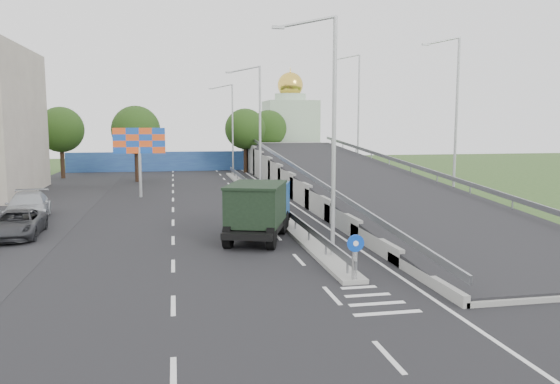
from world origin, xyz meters
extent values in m
plane|color=#2D4C1E|center=(0.00, 0.00, 0.00)|extent=(160.00, 160.00, 0.00)
cube|color=black|center=(-3.00, 20.00, 0.00)|extent=(26.00, 90.00, 0.04)
cube|color=black|center=(-16.00, 20.00, 0.00)|extent=(8.00, 90.00, 0.05)
cube|color=gray|center=(0.00, 24.00, 0.10)|extent=(1.00, 44.00, 0.20)
cube|color=gray|center=(12.30, 24.00, 2.35)|extent=(0.10, 50.00, 0.32)
cube|color=gray|center=(2.80, 24.00, 2.35)|extent=(0.10, 50.00, 0.32)
cube|color=gray|center=(0.00, 24.00, 0.75)|extent=(0.08, 44.00, 0.32)
cylinder|color=gray|center=(0.00, 24.00, 0.50)|extent=(0.09, 0.09, 0.60)
cylinder|color=black|center=(0.00, 2.20, 0.80)|extent=(0.20, 0.20, 1.20)
cylinder|color=#0C3FBF|center=(0.00, 2.12, 1.55)|extent=(0.64, 0.05, 0.64)
cylinder|color=white|center=(0.00, 2.09, 1.55)|extent=(0.20, 0.03, 0.20)
cylinder|color=#B2B5B7|center=(0.30, 6.00, 5.20)|extent=(0.18, 0.18, 10.00)
cylinder|color=#B2B5B7|center=(-0.90, 6.00, 9.95)|extent=(2.57, 0.12, 0.66)
cube|color=#B2B5B7|center=(-2.10, 6.00, 9.70)|extent=(0.50, 0.18, 0.12)
cylinder|color=#B2B5B7|center=(0.30, 26.00, 5.20)|extent=(0.18, 0.18, 10.00)
cylinder|color=#B2B5B7|center=(-0.90, 26.00, 9.95)|extent=(2.57, 0.12, 0.66)
cube|color=#B2B5B7|center=(-2.10, 26.00, 9.70)|extent=(0.50, 0.18, 0.12)
cylinder|color=#B2B5B7|center=(0.30, 46.00, 5.20)|extent=(0.18, 0.18, 10.00)
cylinder|color=#B2B5B7|center=(-0.90, 46.00, 9.95)|extent=(2.57, 0.12, 0.66)
cube|color=#B2B5B7|center=(-2.10, 46.00, 9.70)|extent=(0.50, 0.18, 0.12)
cube|color=#26418E|center=(-4.00, 52.00, 1.20)|extent=(30.00, 0.50, 2.40)
cube|color=#B2CCAD|center=(10.00, 60.00, 4.50)|extent=(7.00, 7.00, 9.00)
cylinder|color=#B2CCAD|center=(10.00, 60.00, 9.50)|extent=(4.40, 4.40, 1.00)
sphere|color=gold|center=(10.00, 60.00, 11.20)|extent=(3.60, 3.60, 3.60)
cone|color=gold|center=(10.00, 60.00, 13.20)|extent=(0.30, 0.30, 1.20)
cylinder|color=#B2B5B7|center=(-9.00, 28.00, 2.00)|extent=(0.24, 0.24, 4.00)
cube|color=#FA531B|center=(-9.00, 28.00, 4.50)|extent=(4.00, 0.20, 2.00)
cylinder|color=black|center=(-10.00, 40.00, 2.00)|extent=(0.44, 0.44, 4.00)
sphere|color=#1F340E|center=(-10.00, 40.00, 5.20)|extent=(4.80, 4.80, 4.80)
cylinder|color=black|center=(2.00, 48.00, 2.00)|extent=(0.44, 0.44, 4.00)
sphere|color=#1F340E|center=(2.00, 48.00, 5.20)|extent=(4.80, 4.80, 4.80)
cylinder|color=black|center=(-18.00, 45.00, 2.00)|extent=(0.44, 0.44, 4.00)
sphere|color=#1F340E|center=(-18.00, 45.00, 5.20)|extent=(4.80, 4.80, 4.80)
cylinder|color=black|center=(6.00, 55.00, 2.00)|extent=(0.44, 0.44, 4.00)
sphere|color=#1F340E|center=(6.00, 55.00, 5.20)|extent=(4.80, 4.80, 4.80)
cylinder|color=black|center=(-2.46, 13.13, 0.57)|extent=(0.71, 1.19, 1.13)
cylinder|color=black|center=(-0.52, 12.45, 0.57)|extent=(0.71, 1.19, 1.13)
cylinder|color=black|center=(-2.77, 12.25, 0.57)|extent=(0.71, 1.19, 1.13)
cylinder|color=black|center=(-0.82, 11.58, 0.57)|extent=(0.71, 1.19, 1.13)
cylinder|color=black|center=(-3.95, 8.85, 0.57)|extent=(0.71, 1.19, 1.13)
cylinder|color=black|center=(-2.00, 8.17, 0.57)|extent=(0.71, 1.19, 1.13)
cube|color=black|center=(-2.20, 10.75, 0.72)|extent=(4.33, 6.81, 0.31)
cube|color=navy|center=(-1.41, 13.03, 1.75)|extent=(2.78, 2.33, 1.75)
cube|color=black|center=(-1.15, 13.78, 2.22)|extent=(1.87, 0.70, 0.72)
cube|color=black|center=(-1.12, 13.86, 0.67)|extent=(2.29, 0.92, 0.52)
cube|color=black|center=(-2.40, 10.16, 1.85)|extent=(3.62, 4.51, 1.85)
cube|color=black|center=(-2.40, 10.16, 2.83)|extent=(3.75, 4.64, 0.12)
imported|color=#303135|center=(-14.38, 13.45, 0.70)|extent=(2.58, 5.14, 1.40)
imported|color=#A3A7AC|center=(-15.09, 18.63, 0.84)|extent=(3.15, 6.08, 1.69)
camera|label=1|loc=(-6.37, -16.27, 5.84)|focal=35.00mm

